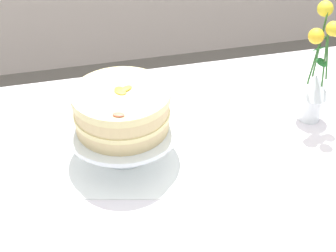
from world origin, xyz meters
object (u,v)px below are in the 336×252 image
dining_table (197,193)px  cake_stand (123,132)px  layer_cake (122,110)px  flower_vase (316,78)px

dining_table → cake_stand: cake_stand is taller
layer_cake → flower_vase: bearing=5.0°
cake_stand → layer_cake: size_ratio=1.19×
layer_cake → dining_table: bearing=-26.7°
layer_cake → cake_stand: bearing=87.3°
dining_table → layer_cake: 0.31m
cake_stand → layer_cake: bearing=-92.7°
dining_table → flower_vase: 0.46m
dining_table → layer_cake: (-0.18, 0.09, 0.24)m
layer_cake → flower_vase: (0.55, 0.05, -0.02)m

